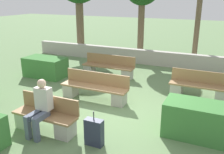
# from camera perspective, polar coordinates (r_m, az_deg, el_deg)

# --- Properties ---
(ground_plane) EXTENTS (60.00, 60.00, 0.00)m
(ground_plane) POSITION_cam_1_polar(r_m,az_deg,el_deg) (6.96, 1.01, -8.62)
(ground_plane) COLOR #607F51
(perimeter_wall) EXTENTS (13.97, 0.30, 0.67)m
(perimeter_wall) POSITION_cam_1_polar(r_m,az_deg,el_deg) (11.81, 11.86, 4.06)
(perimeter_wall) COLOR #ADA89E
(perimeter_wall) RESTS_ON ground_plane
(bench_front) EXTENTS (1.64, 0.48, 0.85)m
(bench_front) POSITION_cam_1_polar(r_m,az_deg,el_deg) (6.28, -14.91, -9.17)
(bench_front) COLOR #937047
(bench_front) RESTS_ON ground_plane
(bench_left_side) EXTENTS (2.15, 0.49, 0.85)m
(bench_left_side) POSITION_cam_1_polar(r_m,az_deg,el_deg) (10.07, -0.86, 2.04)
(bench_left_side) COLOR #937047
(bench_left_side) RESTS_ON ground_plane
(bench_right_side) EXTENTS (1.83, 0.49, 0.85)m
(bench_right_side) POSITION_cam_1_polar(r_m,az_deg,el_deg) (8.41, 19.20, -2.41)
(bench_right_side) COLOR #937047
(bench_right_side) RESTS_ON ground_plane
(bench_back) EXTENTS (2.19, 0.48, 0.85)m
(bench_back) POSITION_cam_1_polar(r_m,az_deg,el_deg) (7.83, -4.02, -2.82)
(bench_back) COLOR #937047
(bench_back) RESTS_ON ground_plane
(person_seated_man) EXTENTS (0.38, 0.64, 1.33)m
(person_seated_man) POSITION_cam_1_polar(r_m,az_deg,el_deg) (6.02, -16.05, -6.19)
(person_seated_man) COLOR #515B70
(person_seated_man) RESTS_ON ground_plane
(hedge_block_mid_right) EXTENTS (1.65, 0.90, 0.78)m
(hedge_block_mid_right) POSITION_cam_1_polar(r_m,az_deg,el_deg) (10.38, -14.98, 2.20)
(hedge_block_mid_right) COLOR #3D7A38
(hedge_block_mid_right) RESTS_ON ground_plane
(hedge_block_far_right) EXTENTS (2.05, 0.81, 0.82)m
(hedge_block_far_right) POSITION_cam_1_polar(r_m,az_deg,el_deg) (6.13, 21.50, -9.64)
(hedge_block_far_right) COLOR #3D7A38
(hedge_block_far_right) RESTS_ON ground_plane
(suitcase) EXTENTS (0.41, 0.19, 0.81)m
(suitcase) POSITION_cam_1_polar(r_m,az_deg,el_deg) (5.56, -4.11, -12.50)
(suitcase) COLOR #282D42
(suitcase) RESTS_ON ground_plane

